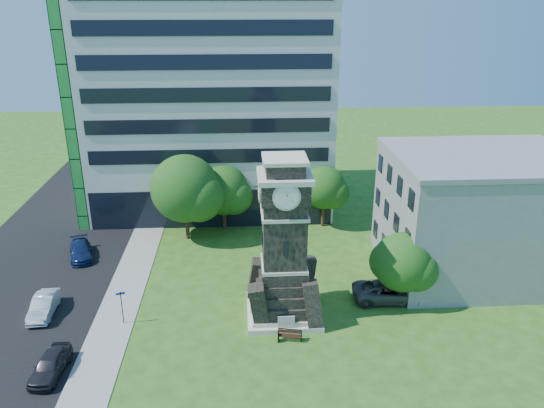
{
  "coord_description": "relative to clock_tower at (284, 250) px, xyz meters",
  "views": [
    {
      "loc": [
        0.1,
        -31.99,
        22.23
      ],
      "look_at": [
        2.45,
        7.05,
        6.89
      ],
      "focal_mm": 35.0,
      "sensor_mm": 36.0,
      "label": 1
    }
  ],
  "objects": [
    {
      "name": "car_street_south",
      "position": [
        -15.18,
        -5.94,
        -4.59
      ],
      "size": [
        1.96,
        4.2,
        1.39
      ],
      "primitive_type": "imported",
      "rotation": [
        0.0,
        0.0,
        -0.08
      ],
      "color": "black",
      "rests_on": "ground"
    },
    {
      "name": "street",
      "position": [
        -21.0,
        3.0,
        -5.27
      ],
      "size": [
        14.0,
        80.0,
        0.02
      ],
      "primitive_type": "cube",
      "color": "black",
      "rests_on": "ground"
    },
    {
      "name": "tree_east",
      "position": [
        9.2,
        1.12,
        -1.96
      ],
      "size": [
        5.0,
        4.55,
        5.73
      ],
      "rotation": [
        0.0,
        0.0,
        0.19
      ],
      "color": "#332114",
      "rests_on": "ground"
    },
    {
      "name": "tree_ne",
      "position": [
        5.44,
        16.12,
        -1.21
      ],
      "size": [
        4.85,
        4.41,
        6.46
      ],
      "rotation": [
        0.0,
        0.0,
        -0.39
      ],
      "color": "#332114",
      "rests_on": "ground"
    },
    {
      "name": "tree_nw",
      "position": [
        -8.25,
        13.87,
        -0.28
      ],
      "size": [
        7.17,
        6.52,
        8.47
      ],
      "rotation": [
        0.0,
        0.0,
        -0.23
      ],
      "color": "#332114",
      "rests_on": "ground"
    },
    {
      "name": "clock_tower",
      "position": [
        0.0,
        0.0,
        0.0
      ],
      "size": [
        5.4,
        5.4,
        12.22
      ],
      "color": "beige",
      "rests_on": "ground"
    },
    {
      "name": "office_low",
      "position": [
        16.97,
        6.0,
        -0.07
      ],
      "size": [
        15.2,
        12.2,
        10.4
      ],
      "color": "gray",
      "rests_on": "ground"
    },
    {
      "name": "ground",
      "position": [
        -3.0,
        -2.0,
        -5.28
      ],
      "size": [
        160.0,
        160.0,
        0.0
      ],
      "primitive_type": "plane",
      "color": "#2B5618",
      "rests_on": "ground"
    },
    {
      "name": "tree_nc",
      "position": [
        -4.68,
        16.07,
        -1.26
      ],
      "size": [
        5.54,
        5.03,
        6.7
      ],
      "rotation": [
        0.0,
        0.0,
        -0.21
      ],
      "color": "#332114",
      "rests_on": "ground"
    },
    {
      "name": "office_tall",
      "position": [
        -6.2,
        23.84,
        8.94
      ],
      "size": [
        26.2,
        15.11,
        28.6
      ],
      "color": "silver",
      "rests_on": "ground"
    },
    {
      "name": "car_street_north",
      "position": [
        -17.72,
        10.29,
        -4.62
      ],
      "size": [
        3.12,
        4.89,
        1.32
      ],
      "primitive_type": "imported",
      "rotation": [
        0.0,
        0.0,
        0.3
      ],
      "color": "#111F4B",
      "rests_on": "ground"
    },
    {
      "name": "sidewalk",
      "position": [
        -12.5,
        3.0,
        -5.25
      ],
      "size": [
        3.0,
        70.0,
        0.06
      ],
      "primitive_type": "cube",
      "color": "gray",
      "rests_on": "ground"
    },
    {
      "name": "car_east_lot",
      "position": [
        8.41,
        1.38,
        -4.49
      ],
      "size": [
        5.78,
        2.81,
        1.58
      ],
      "primitive_type": "imported",
      "rotation": [
        0.0,
        0.0,
        1.54
      ],
      "color": "#47474B",
      "rests_on": "ground"
    },
    {
      "name": "park_bench",
      "position": [
        0.18,
        -3.37,
        -4.82
      ],
      "size": [
        1.68,
        0.45,
        0.87
      ],
      "rotation": [
        0.0,
        0.0,
        -0.19
      ],
      "color": "black",
      "rests_on": "ground"
    },
    {
      "name": "car_street_mid",
      "position": [
        -17.89,
        1.03,
        -4.58
      ],
      "size": [
        1.69,
        4.33,
        1.4
      ],
      "primitive_type": "imported",
      "rotation": [
        0.0,
        0.0,
        0.05
      ],
      "color": "#B9BBC1",
      "rests_on": "ground"
    },
    {
      "name": "street_sign",
      "position": [
        -11.73,
        -0.58,
        -3.62
      ],
      "size": [
        0.64,
        0.06,
        2.65
      ],
      "rotation": [
        0.0,
        0.0,
        0.31
      ],
      "color": "black",
      "rests_on": "ground"
    }
  ]
}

